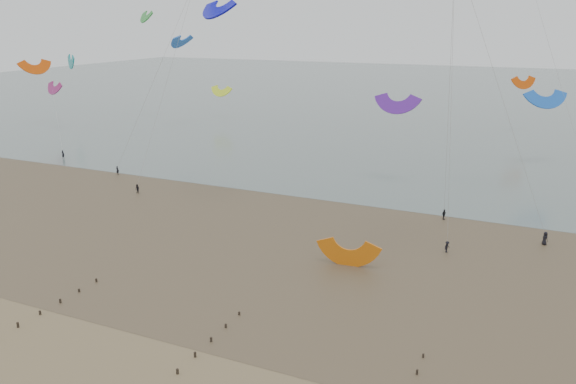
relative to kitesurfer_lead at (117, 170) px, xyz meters
The scene contains 6 objects.
ground 64.86m from the kitesurfer_lead, 49.28° to the right, with size 500.00×500.00×0.00m, color brown.
sea_and_shore 40.99m from the kitesurfer_lead, 21.11° to the right, with size 500.00×665.00×0.03m.
kitesurfer_lead is the anchor object (origin of this frame).
kitesurfers 60.94m from the kitesurfer_lead, ahead, with size 128.71×25.85×1.78m.
grounded_kite 56.76m from the kitesurfer_lead, 22.42° to the right, with size 6.41×3.36×4.89m, color #D7650D, non-canonical shape.
kites_airborne 51.28m from the kitesurfer_lead, 57.33° to the left, with size 250.46×105.20×39.78m.
Camera 1 is at (28.36, -31.10, 27.77)m, focal length 35.00 mm.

